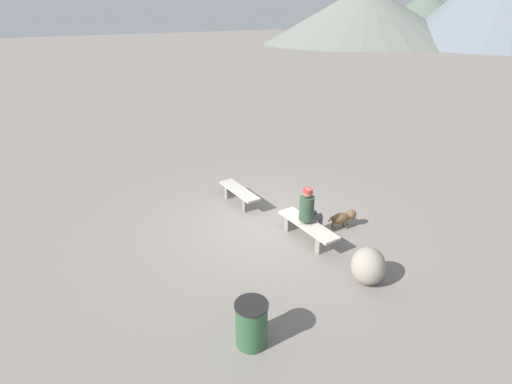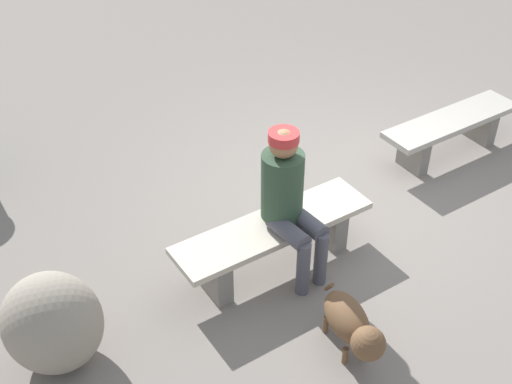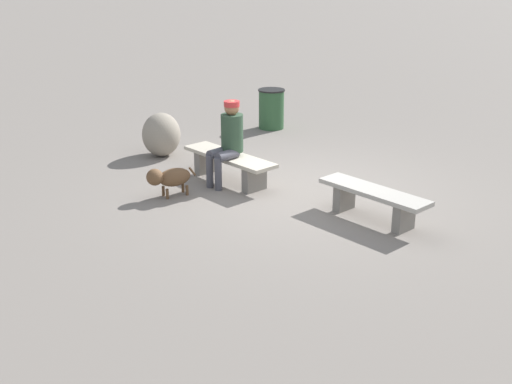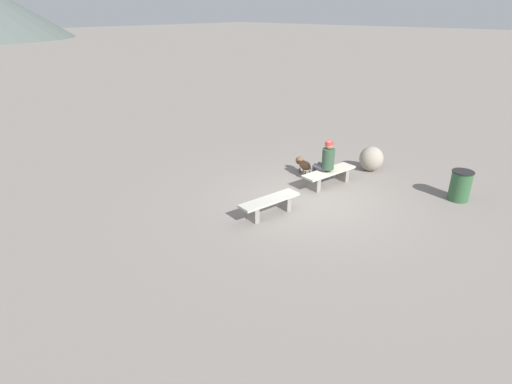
% 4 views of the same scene
% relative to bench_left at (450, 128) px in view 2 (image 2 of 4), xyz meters
% --- Properties ---
extents(ground, '(210.00, 210.00, 0.06)m').
position_rel_bench_left_xyz_m(ground, '(1.38, -0.32, -0.34)').
color(ground, gray).
extents(bench_left, '(1.65, 0.67, 0.43)m').
position_rel_bench_left_xyz_m(bench_left, '(0.00, 0.00, 0.00)').
color(bench_left, gray).
rests_on(bench_left, ground).
extents(bench_right, '(1.80, 0.75, 0.43)m').
position_rel_bench_left_xyz_m(bench_right, '(2.53, -0.03, -0.01)').
color(bench_right, gray).
rests_on(bench_right, ground).
extents(seated_person, '(0.38, 0.63, 1.30)m').
position_rel_bench_left_xyz_m(seated_person, '(2.46, 0.05, 0.45)').
color(seated_person, '#2D4733').
rests_on(seated_person, ground).
extents(dog, '(0.45, 0.74, 0.46)m').
position_rel_bench_left_xyz_m(dog, '(2.78, 1.03, -0.01)').
color(dog, brown).
rests_on(dog, ground).
extents(boulder, '(0.93, 0.95, 0.77)m').
position_rel_bench_left_xyz_m(boulder, '(4.36, -0.37, 0.08)').
color(boulder, gray).
rests_on(boulder, ground).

